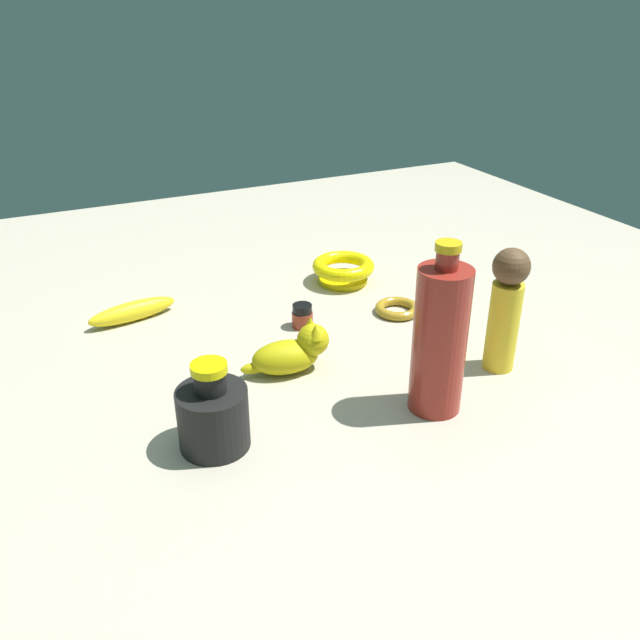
{
  "coord_description": "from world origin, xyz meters",
  "views": [
    {
      "loc": [
        -0.87,
        0.41,
        0.56
      ],
      "look_at": [
        0.0,
        0.0,
        0.06
      ],
      "focal_mm": 36.95,
      "sensor_mm": 36.0,
      "label": 1
    }
  ],
  "objects": [
    {
      "name": "ground",
      "position": [
        0.0,
        0.0,
        0.0
      ],
      "size": [
        2.0,
        2.0,
        0.0
      ],
      "primitive_type": "plane",
      "color": "#BCB29E"
    },
    {
      "name": "cat_figurine",
      "position": [
        -0.03,
        0.06,
        0.03
      ],
      "size": [
        0.08,
        0.14,
        0.08
      ],
      "color": "#BDB00F",
      "rests_on": "ground"
    },
    {
      "name": "bottle_tall",
      "position": [
        -0.21,
        -0.08,
        0.11
      ],
      "size": [
        0.08,
        0.08,
        0.26
      ],
      "color": "maroon",
      "rests_on": "ground"
    },
    {
      "name": "bangle",
      "position": [
        0.07,
        -0.2,
        0.01
      ],
      "size": [
        0.08,
        0.08,
        0.02
      ],
      "primitive_type": "torus",
      "color": "#B38621",
      "rests_on": "ground"
    },
    {
      "name": "bottle_short",
      "position": [
        -0.16,
        0.23,
        0.05
      ],
      "size": [
        0.1,
        0.1,
        0.13
      ],
      "color": "black",
      "rests_on": "ground"
    },
    {
      "name": "person_figure_adult",
      "position": [
        -0.16,
        -0.24,
        0.11
      ],
      "size": [
        0.07,
        0.07,
        0.2
      ],
      "color": "yellow",
      "rests_on": "ground"
    },
    {
      "name": "nail_polish_jar",
      "position": [
        0.1,
        -0.01,
        0.02
      ],
      "size": [
        0.04,
        0.04,
        0.04
      ],
      "color": "maroon",
      "rests_on": "ground"
    },
    {
      "name": "bowl",
      "position": [
        0.25,
        -0.17,
        0.03
      ],
      "size": [
        0.13,
        0.13,
        0.05
      ],
      "color": "#DFC408",
      "rests_on": "ground"
    },
    {
      "name": "banana",
      "position": [
        0.26,
        0.26,
        0.02
      ],
      "size": [
        0.07,
        0.17,
        0.04
      ],
      "primitive_type": "ellipsoid",
      "rotation": [
        0.0,
        0.0,
        4.9
      ],
      "color": "yellow",
      "rests_on": "ground"
    }
  ]
}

